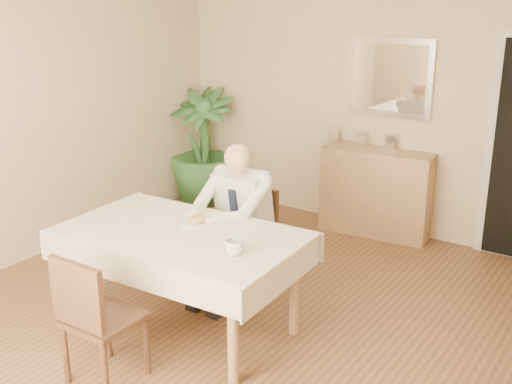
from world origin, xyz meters
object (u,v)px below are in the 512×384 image
Objects in this scene: chair_near at (93,314)px; seated_man at (231,215)px; dining_table at (181,243)px; sideboard at (376,192)px; coffee_mug at (234,248)px; potted_palm at (202,146)px; chair_far at (251,232)px.

seated_man reaches higher than chair_near.
dining_table is 2.55m from sideboard.
potted_palm is at bearing 132.48° from coffee_mug.
chair_near is 0.96m from coffee_mug.
potted_palm reaches higher than seated_man.
dining_table is 1.41× the size of seated_man.
chair_far is at bearing 119.12° from coffee_mug.
chair_far is 6.52× the size of coffee_mug.
chair_far is at bearing 90.00° from seated_man.
sideboard is at bearing 83.00° from chair_near.
sideboard is at bearing 93.65° from coffee_mug.
chair_far is at bearing -108.63° from sideboard.
dining_table is 13.89× the size of coffee_mug.
dining_table is at bearing -90.00° from seated_man.
sideboard is at bearing 78.60° from dining_table.
sideboard is (-0.17, 2.62, -0.37)m from coffee_mug.
chair_near is at bearing -101.58° from sideboard.
chair_near is at bearing -85.82° from chair_far.
chair_far is 0.64× the size of potted_palm.
sideboard is (0.36, 3.36, -0.06)m from chair_near.
seated_man reaches higher than sideboard.
coffee_mug is at bearing -57.39° from chair_far.
sideboard is (0.38, 1.63, -0.03)m from chair_far.
chair_far is 1.68m from sideboard.
coffee_mug is 3.30m from potted_palm.
coffee_mug is (0.55, -0.71, 0.11)m from seated_man.
seated_man is (-0.02, 1.45, 0.20)m from chair_near.
dining_table is at bearing -104.12° from sideboard.
chair_near is at bearing -125.65° from coffee_mug.
sideboard reaches higher than dining_table.
seated_man is at bearing -106.75° from sideboard.
chair_near is 1.46m from seated_man.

